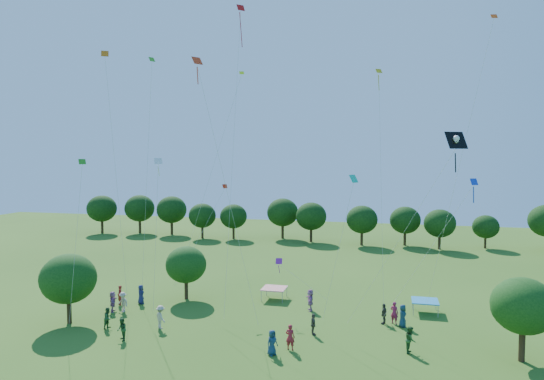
{
  "coord_description": "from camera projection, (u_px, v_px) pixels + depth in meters",
  "views": [
    {
      "loc": [
        8.4,
        -20.18,
        13.38
      ],
      "look_at": [
        0.0,
        14.0,
        11.0
      ],
      "focal_mm": 32.0,
      "sensor_mm": 36.0,
      "label": 1
    }
  ],
  "objects": [
    {
      "name": "near_tree_north",
      "position": [
        186.0,
        265.0,
        45.64
      ],
      "size": [
        3.83,
        3.83,
        5.0
      ],
      "color": "#422B19",
      "rests_on": "ground"
    },
    {
      "name": "small_kite_9",
      "position": [
        213.0,
        209.0,
        46.19
      ],
      "size": [
        4.36,
        3.16,
        9.51
      ],
      "color": "red"
    },
    {
      "name": "crowd_person_0",
      "position": [
        403.0,
        316.0,
        38.2
      ],
      "size": [
        0.69,
        0.97,
        1.79
      ],
      "primitive_type": "imported",
      "rotation": [
        0.0,
        0.0,
        1.83
      ],
      "color": "#1A354E",
      "rests_on": "ground"
    },
    {
      "name": "red_high_kite",
      "position": [
        238.0,
        66.0,
        41.69
      ],
      "size": [
        1.6,
        8.81,
        25.66
      ],
      "color": "red"
    },
    {
      "name": "crowd_person_9",
      "position": [
        123.0,
        302.0,
        41.93
      ],
      "size": [
        1.23,
        0.87,
        1.73
      ],
      "primitive_type": "imported",
      "rotation": [
        0.0,
        0.0,
        5.93
      ],
      "color": "beige",
      "rests_on": "ground"
    },
    {
      "name": "small_kite_10",
      "position": [
        222.0,
        139.0,
        46.44
      ],
      "size": [
        5.61,
        4.17,
        20.41
      ],
      "color": "#DBFF16"
    },
    {
      "name": "crowd_person_1",
      "position": [
        120.0,
        295.0,
        43.82
      ],
      "size": [
        0.79,
        0.76,
        1.79
      ],
      "primitive_type": "imported",
      "rotation": [
        0.0,
        0.0,
        5.56
      ],
      "color": "maroon",
      "rests_on": "ground"
    },
    {
      "name": "near_tree_west",
      "position": [
        68.0,
        279.0,
        38.83
      ],
      "size": [
        4.42,
        4.42,
        5.65
      ],
      "color": "#422B19",
      "rests_on": "ground"
    },
    {
      "name": "small_kite_8",
      "position": [
        209.0,
        116.0,
        32.64
      ],
      "size": [
        3.84,
        2.93,
        18.75
      ],
      "color": "red"
    },
    {
      "name": "crowd_person_5",
      "position": [
        113.0,
        302.0,
        41.97
      ],
      "size": [
        1.23,
        1.76,
        1.78
      ],
      "primitive_type": "imported",
      "rotation": [
        0.0,
        0.0,
        2.0
      ],
      "color": "#AC649E",
      "rests_on": "ground"
    },
    {
      "name": "near_tree_east",
      "position": [
        523.0,
        306.0,
        31.56
      ],
      "size": [
        4.09,
        4.09,
        5.55
      ],
      "color": "#422B19",
      "rests_on": "ground"
    },
    {
      "name": "crowd_person_3",
      "position": [
        161.0,
        317.0,
        37.85
      ],
      "size": [
        1.27,
        1.14,
        1.82
      ],
      "primitive_type": "imported",
      "rotation": [
        0.0,
        0.0,
        2.49
      ],
      "color": "#BCAA96",
      "rests_on": "ground"
    },
    {
      "name": "small_kite_5",
      "position": [
        284.0,
        266.0,
        41.07
      ],
      "size": [
        4.35,
        0.95,
        3.52
      ],
      "color": "#921894"
    },
    {
      "name": "small_kite_11",
      "position": [
        79.0,
        198.0,
        35.1
      ],
      "size": [
        1.12,
        1.16,
        11.96
      ],
      "color": "#268718"
    },
    {
      "name": "crowd_person_13",
      "position": [
        290.0,
        337.0,
        33.65
      ],
      "size": [
        0.71,
        0.49,
        1.8
      ],
      "primitive_type": "imported",
      "rotation": [
        0.0,
        0.0,
        3.06
      ],
      "color": "maroon",
      "rests_on": "ground"
    },
    {
      "name": "tent_blue",
      "position": [
        425.0,
        301.0,
        41.65
      ],
      "size": [
        2.2,
        2.2,
        1.1
      ],
      "color": "#1C7AB9",
      "rests_on": "ground"
    },
    {
      "name": "crowd_person_8",
      "position": [
        108.0,
        318.0,
        37.89
      ],
      "size": [
        0.56,
        0.87,
        1.66
      ],
      "primitive_type": "imported",
      "rotation": [
        0.0,
        0.0,
        1.42
      ],
      "color": "#225027",
      "rests_on": "ground"
    },
    {
      "name": "crowd_person_2",
      "position": [
        122.0,
        330.0,
        35.35
      ],
      "size": [
        0.85,
        0.9,
        1.63
      ],
      "primitive_type": "imported",
      "rotation": [
        0.0,
        0.0,
        5.42
      ],
      "color": "#204C25",
      "rests_on": "ground"
    },
    {
      "name": "pirate_kite",
      "position": [
        453.0,
        144.0,
        29.3
      ],
      "size": [
        7.41,
        4.3,
        13.64
      ],
      "color": "black"
    },
    {
      "name": "crowd_person_6",
      "position": [
        141.0,
        294.0,
        44.21
      ],
      "size": [
        0.96,
        0.92,
        1.75
      ],
      "primitive_type": "imported",
      "rotation": [
        0.0,
        0.0,
        2.43
      ],
      "color": "navy",
      "rests_on": "ground"
    },
    {
      "name": "small_kite_3",
      "position": [
        149.0,
        124.0,
        43.63
      ],
      "size": [
        1.02,
        1.51,
        21.09
      ],
      "color": "#369C1C"
    },
    {
      "name": "small_kite_2",
      "position": [
        380.0,
        130.0,
        39.65
      ],
      "size": [
        1.01,
        2.29,
        19.37
      ],
      "color": "gold"
    },
    {
      "name": "tent_red_stripe",
      "position": [
        274.0,
        288.0,
        45.64
      ],
      "size": [
        2.2,
        2.2,
        1.1
      ],
      "color": "red",
      "rests_on": "ground"
    },
    {
      "name": "crowd_person_14",
      "position": [
        410.0,
        340.0,
        33.13
      ],
      "size": [
        0.54,
        0.93,
        1.83
      ],
      "primitive_type": "imported",
      "rotation": [
        0.0,
        0.0,
        1.52
      ],
      "color": "#255424",
      "rests_on": "ground"
    },
    {
      "name": "small_kite_6",
      "position": [
        157.0,
        186.0,
        37.53
      ],
      "size": [
        0.85,
        0.66,
        12.03
      ],
      "color": "silver"
    },
    {
      "name": "crowd_person_7",
      "position": [
        394.0,
        313.0,
        38.92
      ],
      "size": [
        0.79,
        0.67,
        1.81
      ],
      "primitive_type": "imported",
      "rotation": [
        0.0,
        0.0,
        2.73
      ],
      "color": "#971B44",
      "rests_on": "ground"
    },
    {
      "name": "small_kite_4",
      "position": [
        454.0,
        214.0,
        32.56
      ],
      "size": [
        6.07,
        2.63,
        10.7
      ],
      "color": "blue"
    },
    {
      "name": "crowd_person_10",
      "position": [
        384.0,
        314.0,
        38.87
      ],
      "size": [
        0.75,
        1.07,
        1.66
      ],
      "primitive_type": "imported",
      "rotation": [
        0.0,
        0.0,
        4.36
      ],
      "color": "#3F3A32",
      "rests_on": "ground"
    },
    {
      "name": "small_kite_1",
      "position": [
        469.0,
        123.0,
        35.73
      ],
      "size": [
        4.2,
        2.84,
        22.17
      ],
      "color": "#FD4A0D"
    },
    {
      "name": "small_kite_0",
      "position": [
        111.0,
        121.0,
        38.39
      ],
      "size": [
        0.63,
        2.76,
        20.34
      ],
      "color": "orange"
    },
    {
      "name": "crowd_person_12",
      "position": [
        272.0,
        342.0,
        32.76
      ],
      "size": [
        0.88,
        0.96,
        1.72
      ],
      "primitive_type": "imported",
      "rotation": [
        0.0,
        0.0,
        0.92
      ],
      "color": "navy",
      "rests_on": "ground"
    },
    {
      "name": "small_kite_7",
      "position": [
        349.0,
        201.0,
        34.67
      ],
      "size": [
        2.53,
        0.73,
        10.84
      ],
      "color": "#0CC19D"
    },
    {
      "name": "crowd_person_4",
      "position": [
        313.0,
        324.0,
        36.46
      ],
      "size": [
        0.77,
        1.04,
        1.61
      ],
      "primitive_type": "imported",
      "rotation": [
        0.0,
        0.0,
        1.98
      ],
      "color": "#484139",
      "rests_on": "ground"
    },
    {
      "name": "crowd_person_11",
      "position": [
        310.0,
        300.0,
        42.29
      ],
      "size": [
        1.07,
        1.85,
        1.87
      ],
      "primitive_type": "imported",
      "rotation": [
        0.0,
        0.0,
        4.98
      ],
      "color": "#AC64A1",
      "rests_on": "ground"
    },
    {
      "name": "treeline",
      "position": [
        324.0,
        216.0,
        76.29
      ],
      "size": [
        88.01,
        8.77,
        6.77
      ],
      "color": "#422B19",
      "rests_on": "ground"
    }
  ]
}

